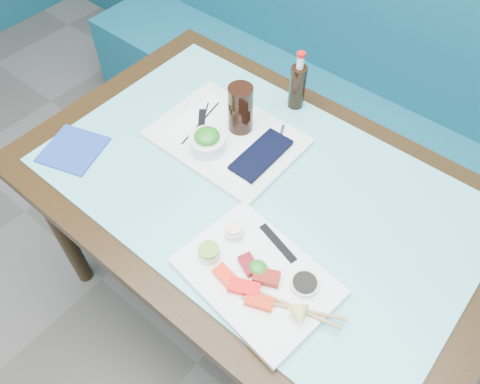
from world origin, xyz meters
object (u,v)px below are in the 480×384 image
Objects in this scene: booth_bench at (375,125)px; sashimi_plate at (257,277)px; dining_table at (258,204)px; blue_napkin at (73,150)px; seaweed_bowl at (207,143)px; cola_bottle_body at (297,87)px; cola_glass at (240,109)px; serving_tray at (227,138)px.

booth_bench is 1.16m from sashimi_plate.
blue_napkin reaches higher than dining_table.
sashimi_plate is 3.35× the size of seaweed_bowl.
cola_bottle_body is 0.89× the size of blue_napkin.
booth_bench is at bearing 90.00° from dining_table.
dining_table is 8.93× the size of cola_glass.
cola_bottle_body is (-0.12, -0.50, 0.46)m from booth_bench.
seaweed_bowl is 0.41m from blue_napkin.
cola_bottle_body is (0.08, 0.34, 0.04)m from seaweed_bowl.
seaweed_bowl is (-0.01, -0.07, 0.03)m from serving_tray.
dining_table is 0.23m from serving_tray.
cola_bottle_body is at bearing 76.84° from seaweed_bowl.
sashimi_plate reaches higher than blue_napkin.
blue_napkin is (-0.52, -0.25, 0.09)m from dining_table.
serving_tray reaches higher than blue_napkin.
cola_bottle_body is (-0.30, 0.58, 0.06)m from sashimi_plate.
blue_napkin is (-0.32, -0.26, -0.04)m from seaweed_bowl.
cola_glass is 0.94× the size of blue_napkin.
cola_bottle_body is at bearing 108.77° from dining_table.
cola_glass is at bearing 141.05° from sashimi_plate.
booth_bench is 6.92× the size of serving_tray.
sashimi_plate is at bearing -52.59° from dining_table.
cola_bottle_body is 0.72m from blue_napkin.
cola_bottle_body is (-0.12, 0.34, 0.17)m from dining_table.
sashimi_plate is at bearing 1.37° from blue_napkin.
sashimi_plate is (0.18, -0.24, 0.10)m from dining_table.
sashimi_plate is 0.45m from seaweed_bowl.
dining_table is at bearing 134.36° from sashimi_plate.
booth_bench is 0.96m from seaweed_bowl.
serving_tray is (-0.19, -0.76, 0.39)m from booth_bench.
dining_table is 3.77× the size of sashimi_plate.
serving_tray is 0.47m from blue_napkin.
dining_table is at bearing -0.66° from seaweed_bowl.
dining_table is at bearing -71.23° from cola_bottle_body.
cola_bottle_body reaches higher than seaweed_bowl.
seaweed_bowl is at bearing 38.74° from blue_napkin.
seaweed_bowl is at bearing -103.16° from cola_bottle_body.
cola_glass is (-0.18, -0.71, 0.48)m from booth_bench.
cola_bottle_body is at bearing 74.21° from cola_glass.
booth_bench is at bearing 76.37° from serving_tray.
dining_table is at bearing 26.21° from blue_napkin.
sashimi_plate is at bearing -40.36° from serving_tray.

